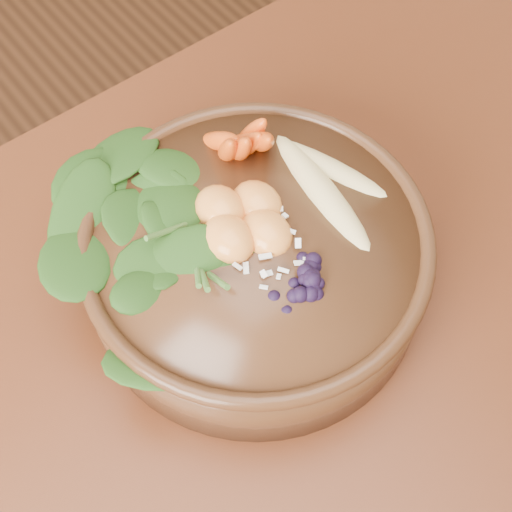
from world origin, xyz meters
The scene contains 8 objects.
dining_table centered at (0.00, 0.00, 0.66)m, with size 1.60×0.90×0.75m.
stoneware_bowl centered at (0.10, 0.12, 0.79)m, with size 0.33×0.33×0.09m, color #492B17.
kale_heap centered at (0.04, 0.19, 0.86)m, with size 0.22×0.19×0.05m, color #224516, non-canonical shape.
carrot_cluster centered at (0.15, 0.22, 0.88)m, with size 0.07×0.07×0.09m, color #D54A17, non-canonical shape.
banana_halves centered at (0.19, 0.14, 0.85)m, with size 0.09×0.19×0.03m.
mandarin_cluster centered at (0.10, 0.15, 0.86)m, with size 0.10×0.10×0.04m, color orange, non-canonical shape.
blueberry_pile centered at (0.11, 0.06, 0.86)m, with size 0.15×0.11×0.05m, color black, non-canonical shape.
coconut_flakes centered at (0.10, 0.10, 0.84)m, with size 0.10×0.08×0.01m, color white, non-canonical shape.
Camera 1 is at (-0.12, -0.15, 1.39)m, focal length 50.00 mm.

